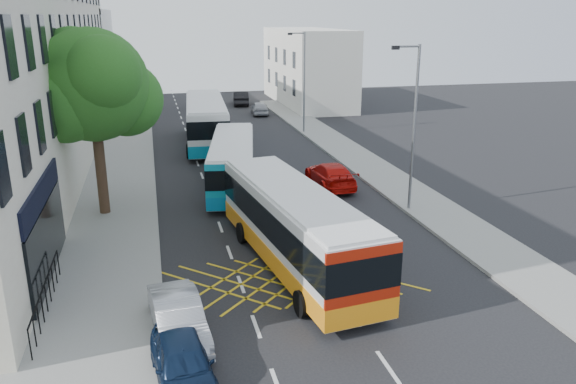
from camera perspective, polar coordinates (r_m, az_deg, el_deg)
ground at (r=16.70m, az=10.13°, el=-17.13°), size 120.00×120.00×0.00m
pavement_left at (r=29.11m, az=-18.05°, el=-2.09°), size 5.00×70.00×0.15m
pavement_right at (r=31.96m, az=11.79°, el=0.15°), size 3.00×70.00×0.15m
terrace_main at (r=37.90m, az=-26.59°, el=11.71°), size 8.30×45.00×13.50m
terrace_far at (r=68.07m, az=-21.06°, el=12.70°), size 8.00×20.00×10.00m
building_right at (r=63.01m, az=1.94°, el=12.60°), size 6.00×18.00×8.00m
street_tree at (r=27.71m, az=-19.30°, el=10.09°), size 6.30×5.70×8.80m
lamp_near at (r=27.71m, az=12.55°, el=7.14°), size 1.45×0.15×8.00m
lamp_far at (r=46.32m, az=1.54°, el=11.59°), size 1.45×0.15×8.00m
railings at (r=20.12m, az=-23.38°, el=-9.66°), size 0.08×5.60×1.14m
bus_near at (r=21.64m, az=0.72°, el=-3.56°), size 3.99×11.29×3.11m
bus_mid at (r=31.83m, az=-5.64°, el=3.01°), size 4.07×10.29×2.82m
bus_far at (r=42.91m, az=-8.33°, el=7.13°), size 3.66×12.30×3.41m
parked_car_blue at (r=15.75m, az=-10.61°, el=-16.71°), size 1.87×3.89×1.28m
parked_car_silver at (r=17.74m, az=-11.11°, el=-12.44°), size 1.84×4.14×1.32m
red_hatchback at (r=32.17m, az=4.33°, el=1.76°), size 2.02×4.84×1.40m
distant_car_grey at (r=59.27m, az=-8.55°, el=8.95°), size 2.56×5.45×1.51m
distant_car_silver at (r=56.02m, az=-2.89°, el=8.52°), size 1.96×3.99×1.31m
distant_car_dark at (r=62.51m, az=-4.83°, el=9.51°), size 2.13×4.71×1.50m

